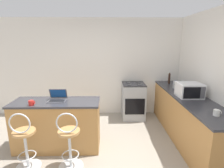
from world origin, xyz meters
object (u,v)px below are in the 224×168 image
stove_range (133,101)px  laptop (58,98)px  bar_stool_far (69,142)px  toaster (180,86)px  pepper_mill (169,78)px  microwave (189,90)px  bar_stool_near (25,143)px  mug_white (217,113)px  mug_red (31,103)px  mug_blue (176,83)px

stove_range → laptop: bearing=-141.1°
bar_stool_far → laptop: size_ratio=3.07×
toaster → pepper_mill: bearing=92.8°
toaster → stove_range: size_ratio=0.33×
laptop → microwave: bearing=3.8°
stove_range → pepper_mill: size_ratio=3.40×
microwave → toaster: 0.52m
bar_stool_near → mug_white: bearing=-2.0°
toaster → mug_white: (-0.02, -1.42, -0.04)m
microwave → mug_red: (-2.90, -0.42, -0.09)m
bar_stool_far → pepper_mill: 3.00m
bar_stool_far → microwave: 2.42m
microwave → stove_range: size_ratio=0.47×
stove_range → mug_white: bearing=-65.2°
toaster → pepper_mill: size_ratio=1.13×
bar_stool_far → mug_red: (-0.70, 0.38, 0.52)m
microwave → bar_stool_near: bearing=-164.5°
mug_blue → mug_white: 1.90m
microwave → mug_blue: (0.11, 1.00, -0.09)m
laptop → mug_white: laptop is taller
toaster → mug_blue: size_ratio=3.17×
bar_stool_far → microwave: (2.20, 0.80, 0.62)m
mug_blue → pepper_mill: pepper_mill is taller
stove_range → mug_red: 2.55m
mug_red → mug_blue: (3.01, 1.42, 0.01)m
mug_blue → mug_white: mug_blue is taller
toaster → bar_stool_near: bearing=-155.7°
microwave → stove_range: microwave is taller
mug_blue → bar_stool_far: bearing=-142.1°
stove_range → mug_blue: bearing=-6.7°
stove_range → pepper_mill: (0.92, 0.03, 0.60)m
mug_white → microwave: bearing=90.2°
bar_stool_far → mug_white: size_ratio=9.61×
mug_blue → mug_red: bearing=-154.8°
laptop → mug_blue: bearing=23.8°
bar_stool_near → laptop: 0.91m
bar_stool_near → mug_blue: (3.00, 1.80, 0.53)m
bar_stool_near → microwave: microwave is taller
stove_range → mug_red: mug_red is taller
pepper_mill → microwave: bearing=-89.6°
stove_range → mug_blue: size_ratio=9.51×
mug_red → mug_blue: size_ratio=1.04×
bar_stool_near → pepper_mill: 3.54m
toaster → mug_red: 3.07m
bar_stool_near → toaster: bearing=24.3°
bar_stool_far → microwave: bearing=20.0°
bar_stool_near → mug_blue: 3.54m
bar_stool_near → microwave: size_ratio=2.22×
microwave → mug_blue: 1.01m
bar_stool_near → stove_range: bar_stool_near is taller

